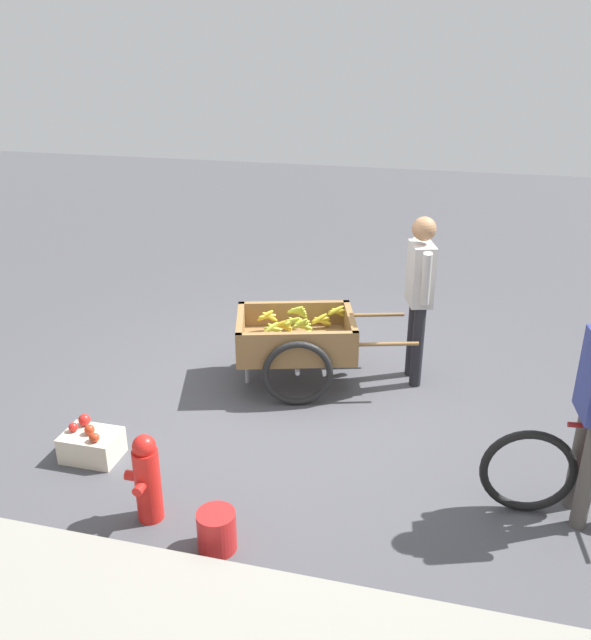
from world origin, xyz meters
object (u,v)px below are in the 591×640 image
object	(u,v)px
apple_crate	(92,444)
fire_hydrant	(147,478)
fruit_cart	(297,341)
plastic_bucket	(217,531)
vendor_person	(420,286)

from	to	relation	value
apple_crate	fire_hydrant	bearing A→B (deg)	144.44
fire_hydrant	apple_crate	distance (m)	0.97
fruit_cart	apple_crate	xyz separation A→B (m)	(1.27, 1.62, -0.32)
fire_hydrant	fruit_cart	bearing A→B (deg)	-103.10
plastic_bucket	fruit_cart	bearing A→B (deg)	-88.71
fruit_cart	vendor_person	xyz separation A→B (m)	(-1.10, -0.32, 0.54)
vendor_person	plastic_bucket	world-z (taller)	vendor_person
fruit_cart	plastic_bucket	world-z (taller)	fruit_cart
plastic_bucket	apple_crate	bearing A→B (deg)	-28.38
vendor_person	apple_crate	xyz separation A→B (m)	(2.37, 1.94, -0.86)
fire_hydrant	apple_crate	world-z (taller)	fire_hydrant
fruit_cart	apple_crate	distance (m)	2.09
vendor_person	fire_hydrant	size ratio (longest dim) A/B	2.44
fruit_cart	vendor_person	world-z (taller)	vendor_person
fruit_cart	fire_hydrant	xyz separation A→B (m)	(0.51, 2.17, -0.10)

